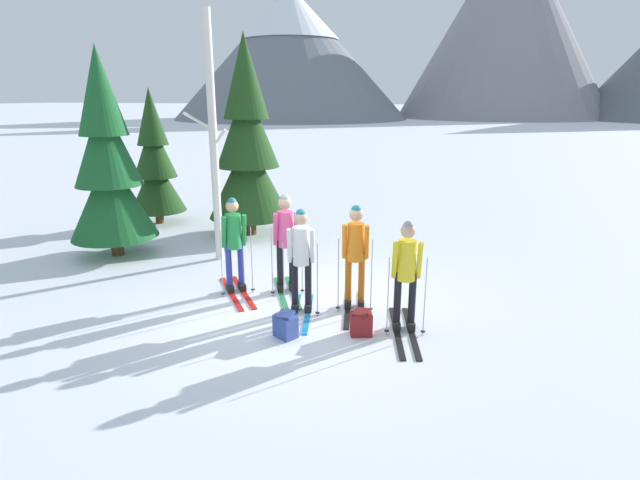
{
  "coord_description": "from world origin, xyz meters",
  "views": [
    {
      "loc": [
        2.71,
        -7.6,
        3.46
      ],
      "look_at": [
        0.21,
        0.4,
        1.05
      ],
      "focal_mm": 28.34,
      "sensor_mm": 36.0,
      "label": 1
    }
  ],
  "objects_px": {
    "backpack_on_snow_beside": "(361,323)",
    "skier_in_pink": "(286,238)",
    "pine_tree_far": "(155,163)",
    "birch_tree_tall": "(213,141)",
    "skier_in_green": "(234,239)",
    "skier_in_white": "(301,254)",
    "skier_in_orange": "(355,252)",
    "pine_tree_mid": "(247,146)",
    "backpack_on_snow_front": "(285,325)",
    "pine_tree_near": "(108,164)",
    "skier_in_yellow": "(406,270)"
  },
  "relations": [
    {
      "from": "pine_tree_near",
      "to": "pine_tree_mid",
      "type": "bearing_deg",
      "value": 50.27
    },
    {
      "from": "skier_in_white",
      "to": "pine_tree_near",
      "type": "relative_size",
      "value": 0.39
    },
    {
      "from": "skier_in_green",
      "to": "birch_tree_tall",
      "type": "relative_size",
      "value": 0.34
    },
    {
      "from": "pine_tree_near",
      "to": "pine_tree_far",
      "type": "relative_size",
      "value": 1.22
    },
    {
      "from": "skier_in_green",
      "to": "pine_tree_far",
      "type": "height_order",
      "value": "pine_tree_far"
    },
    {
      "from": "skier_in_white",
      "to": "backpack_on_snow_beside",
      "type": "xyz_separation_m",
      "value": [
        1.13,
        -0.55,
        -0.8
      ]
    },
    {
      "from": "skier_in_pink",
      "to": "pine_tree_mid",
      "type": "distance_m",
      "value": 4.31
    },
    {
      "from": "backpack_on_snow_front",
      "to": "skier_in_yellow",
      "type": "bearing_deg",
      "value": 25.48
    },
    {
      "from": "skier_in_orange",
      "to": "skier_in_pink",
      "type": "bearing_deg",
      "value": 165.53
    },
    {
      "from": "backpack_on_snow_front",
      "to": "backpack_on_snow_beside",
      "type": "height_order",
      "value": "same"
    },
    {
      "from": "skier_in_yellow",
      "to": "backpack_on_snow_front",
      "type": "xyz_separation_m",
      "value": [
        -1.63,
        -0.78,
        -0.78
      ]
    },
    {
      "from": "skier_in_yellow",
      "to": "pine_tree_far",
      "type": "distance_m",
      "value": 8.88
    },
    {
      "from": "skier_in_white",
      "to": "backpack_on_snow_front",
      "type": "bearing_deg",
      "value": -85.25
    },
    {
      "from": "backpack_on_snow_beside",
      "to": "skier_in_yellow",
      "type": "bearing_deg",
      "value": 32.57
    },
    {
      "from": "birch_tree_tall",
      "to": "backpack_on_snow_beside",
      "type": "xyz_separation_m",
      "value": [
        3.77,
        -2.65,
        -2.37
      ]
    },
    {
      "from": "skier_in_green",
      "to": "pine_tree_mid",
      "type": "relative_size",
      "value": 0.36
    },
    {
      "from": "skier_in_pink",
      "to": "pine_tree_far",
      "type": "bearing_deg",
      "value": 144.43
    },
    {
      "from": "skier_in_pink",
      "to": "skier_in_white",
      "type": "relative_size",
      "value": 1.04
    },
    {
      "from": "birch_tree_tall",
      "to": "skier_in_orange",
      "type": "bearing_deg",
      "value": -26.28
    },
    {
      "from": "skier_in_pink",
      "to": "backpack_on_snow_beside",
      "type": "distance_m",
      "value": 2.29
    },
    {
      "from": "backpack_on_snow_front",
      "to": "skier_in_green",
      "type": "bearing_deg",
      "value": 136.79
    },
    {
      "from": "skier_in_green",
      "to": "backpack_on_snow_beside",
      "type": "bearing_deg",
      "value": -21.77
    },
    {
      "from": "backpack_on_snow_beside",
      "to": "skier_in_pink",
      "type": "bearing_deg",
      "value": 142.42
    },
    {
      "from": "backpack_on_snow_front",
      "to": "backpack_on_snow_beside",
      "type": "bearing_deg",
      "value": 21.14
    },
    {
      "from": "skier_in_white",
      "to": "pine_tree_far",
      "type": "xyz_separation_m",
      "value": [
        -5.8,
        4.5,
        0.69
      ]
    },
    {
      "from": "skier_in_white",
      "to": "pine_tree_near",
      "type": "height_order",
      "value": "pine_tree_near"
    },
    {
      "from": "backpack_on_snow_front",
      "to": "backpack_on_snow_beside",
      "type": "relative_size",
      "value": 1.04
    },
    {
      "from": "skier_in_orange",
      "to": "pine_tree_near",
      "type": "xyz_separation_m",
      "value": [
        -5.76,
        1.26,
        1.07
      ]
    },
    {
      "from": "pine_tree_near",
      "to": "pine_tree_mid",
      "type": "xyz_separation_m",
      "value": [
        2.1,
        2.52,
        0.2
      ]
    },
    {
      "from": "skier_in_pink",
      "to": "pine_tree_mid",
      "type": "xyz_separation_m",
      "value": [
        -2.3,
        3.43,
        1.24
      ]
    },
    {
      "from": "pine_tree_far",
      "to": "skier_in_green",
      "type": "bearing_deg",
      "value": -42.72
    },
    {
      "from": "skier_in_orange",
      "to": "birch_tree_tall",
      "type": "relative_size",
      "value": 0.35
    },
    {
      "from": "pine_tree_near",
      "to": "birch_tree_tall",
      "type": "distance_m",
      "value": 2.41
    },
    {
      "from": "skier_in_orange",
      "to": "birch_tree_tall",
      "type": "xyz_separation_m",
      "value": [
        -3.45,
        1.7,
        1.57
      ]
    },
    {
      "from": "skier_in_green",
      "to": "skier_in_yellow",
      "type": "height_order",
      "value": "skier_in_green"
    },
    {
      "from": "birch_tree_tall",
      "to": "skier_in_pink",
      "type": "bearing_deg",
      "value": -32.94
    },
    {
      "from": "skier_in_green",
      "to": "skier_in_white",
      "type": "relative_size",
      "value": 1.0
    },
    {
      "from": "skier_in_orange",
      "to": "pine_tree_near",
      "type": "relative_size",
      "value": 0.4
    },
    {
      "from": "skier_in_green",
      "to": "backpack_on_snow_beside",
      "type": "xyz_separation_m",
      "value": [
        2.58,
        -1.03,
        -0.8
      ]
    },
    {
      "from": "skier_in_pink",
      "to": "birch_tree_tall",
      "type": "height_order",
      "value": "birch_tree_tall"
    },
    {
      "from": "pine_tree_near",
      "to": "birch_tree_tall",
      "type": "height_order",
      "value": "birch_tree_tall"
    },
    {
      "from": "skier_in_yellow",
      "to": "skier_in_orange",
      "type": "bearing_deg",
      "value": 147.55
    },
    {
      "from": "skier_in_white",
      "to": "backpack_on_snow_beside",
      "type": "distance_m",
      "value": 1.49
    },
    {
      "from": "skier_in_green",
      "to": "birch_tree_tall",
      "type": "bearing_deg",
      "value": 126.38
    },
    {
      "from": "backpack_on_snow_beside",
      "to": "birch_tree_tall",
      "type": "bearing_deg",
      "value": 144.91
    },
    {
      "from": "skier_in_white",
      "to": "backpack_on_snow_beside",
      "type": "relative_size",
      "value": 4.57
    },
    {
      "from": "skier_in_white",
      "to": "backpack_on_snow_front",
      "type": "distance_m",
      "value": 1.25
    },
    {
      "from": "skier_in_orange",
      "to": "birch_tree_tall",
      "type": "height_order",
      "value": "birch_tree_tall"
    },
    {
      "from": "skier_in_orange",
      "to": "skier_in_yellow",
      "type": "relative_size",
      "value": 1.0
    },
    {
      "from": "skier_in_orange",
      "to": "backpack_on_snow_beside",
      "type": "xyz_separation_m",
      "value": [
        0.33,
        -0.95,
        -0.79
      ]
    }
  ]
}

